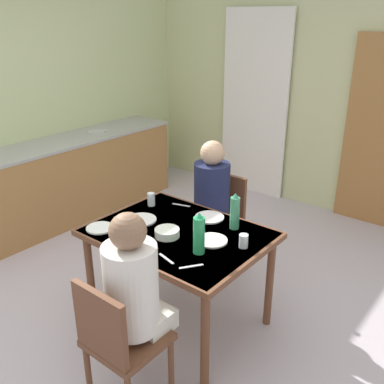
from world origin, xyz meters
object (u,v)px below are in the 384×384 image
object	(u,v)px
kitchen_counter	(74,177)
chair_far_diner	(219,217)
dining_table	(179,242)
water_bottle_green_near	(199,234)
serving_bowl_center	(167,233)
chair_near_diner	(118,340)
person_near_diner	(133,285)
person_far_diner	(211,192)
water_bottle_green_far	(235,212)

from	to	relation	value
kitchen_counter	chair_far_diner	size ratio (longest dim) A/B	2.95
dining_table	water_bottle_green_near	world-z (taller)	water_bottle_green_near
kitchen_counter	serving_bowl_center	size ratio (longest dim) A/B	15.09
chair_near_diner	water_bottle_green_near	size ratio (longest dim) A/B	3.11
dining_table	person_near_diner	world-z (taller)	person_near_diner
kitchen_counter	person_far_diner	bearing A→B (deg)	-1.13
chair_far_diner	water_bottle_green_far	xyz separation A→B (m)	(0.49, -0.52, 0.38)
person_near_diner	water_bottle_green_far	size ratio (longest dim) A/B	2.86
person_near_diner	water_bottle_green_far	world-z (taller)	person_near_diner
chair_near_diner	water_bottle_green_near	xyz separation A→B (m)	(0.04, 0.67, 0.39)
serving_bowl_center	water_bottle_green_far	bearing A→B (deg)	53.54
chair_far_diner	person_near_diner	distance (m)	1.58
dining_table	chair_far_diner	world-z (taller)	chair_far_diner
kitchen_counter	water_bottle_green_far	size ratio (longest dim) A/B	9.54
person_near_diner	person_far_diner	distance (m)	1.42
water_bottle_green_near	serving_bowl_center	world-z (taller)	water_bottle_green_near
chair_far_diner	water_bottle_green_near	distance (m)	1.14
dining_table	serving_bowl_center	distance (m)	0.15
person_near_diner	water_bottle_green_near	world-z (taller)	person_near_diner
chair_far_diner	water_bottle_green_far	distance (m)	0.81
person_far_diner	dining_table	bearing A→B (deg)	108.05
kitchen_counter	chair_near_diner	size ratio (longest dim) A/B	2.95
chair_far_diner	serving_bowl_center	distance (m)	0.97
kitchen_counter	chair_far_diner	distance (m)	1.96
chair_near_diner	water_bottle_green_far	distance (m)	1.16
kitchen_counter	water_bottle_green_near	bearing A→B (deg)	-18.93
dining_table	water_bottle_green_far	size ratio (longest dim) A/B	4.47
person_near_diner	serving_bowl_center	xyz separation A→B (m)	(-0.26, 0.57, 0.00)
person_far_diner	chair_far_diner	bearing A→B (deg)	-90.00
person_far_diner	water_bottle_green_near	size ratio (longest dim) A/B	2.76
chair_near_diner	person_far_diner	size ratio (longest dim) A/B	1.13
chair_near_diner	chair_far_diner	xyz separation A→B (m)	(-0.47, 1.62, 0.00)
person_far_diner	person_near_diner	bearing A→B (deg)	109.17
kitchen_counter	person_far_diner	world-z (taller)	person_far_diner
water_bottle_green_near	serving_bowl_center	size ratio (longest dim) A/B	1.64
chair_near_diner	serving_bowl_center	size ratio (longest dim) A/B	5.12
water_bottle_green_near	dining_table	bearing A→B (deg)	154.73
water_bottle_green_near	water_bottle_green_far	size ratio (longest dim) A/B	1.04
dining_table	person_far_diner	distance (m)	0.71
chair_far_diner	water_bottle_green_far	bearing A→B (deg)	133.33
chair_near_diner	chair_far_diner	world-z (taller)	same
chair_far_diner	person_far_diner	size ratio (longest dim) A/B	1.13
person_far_diner	water_bottle_green_near	world-z (taller)	person_far_diner
chair_near_diner	person_near_diner	distance (m)	0.31
kitchen_counter	water_bottle_green_near	world-z (taller)	water_bottle_green_near
chair_far_diner	serving_bowl_center	bearing A→B (deg)	102.65
kitchen_counter	chair_near_diner	bearing A→B (deg)	-32.03
person_far_diner	water_bottle_green_near	bearing A→B (deg)	122.05
dining_table	chair_near_diner	bearing A→B (deg)	-72.93
kitchen_counter	chair_far_diner	xyz separation A→B (m)	(1.96, 0.10, 0.05)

